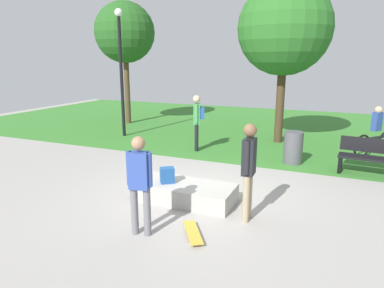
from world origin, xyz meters
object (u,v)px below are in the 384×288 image
object	(u,v)px
skater_watching	(249,165)
lamp_post	(121,62)
skateboard_by_ledge	(193,232)
cyclist_on_bicycle	(375,135)
skater_performing_trick	(140,179)
tree_leaning_ash	(125,33)
tree_young_birch	(285,29)
pedestrian_with_backpack	(197,118)
concrete_ledge	(185,192)
trash_bin	(293,148)
park_bench_center_lawn	(374,157)
backpack_on_ledge	(167,175)

from	to	relation	value
skater_watching	lamp_post	world-z (taller)	lamp_post
skateboard_by_ledge	cyclist_on_bicycle	xyz separation A→B (m)	(3.10, 6.74, 0.57)
skater_performing_trick	tree_leaning_ash	world-z (taller)	tree_leaning_ash
tree_young_birch	pedestrian_with_backpack	distance (m)	4.13
skater_watching	skateboard_by_ledge	bearing A→B (deg)	-124.48
lamp_post	concrete_ledge	bearing A→B (deg)	-45.32
skateboard_by_ledge	tree_young_birch	world-z (taller)	tree_young_birch
trash_bin	concrete_ledge	bearing A→B (deg)	-114.93
skater_watching	pedestrian_with_backpack	distance (m)	4.97
tree_leaning_ash	lamp_post	xyz separation A→B (m)	(1.37, -2.38, -1.20)
pedestrian_with_backpack	cyclist_on_bicycle	xyz separation A→B (m)	(5.13, 1.61, -0.43)
lamp_post	cyclist_on_bicycle	bearing A→B (deg)	4.67
concrete_ledge	cyclist_on_bicycle	bearing A→B (deg)	55.03
trash_bin	cyclist_on_bicycle	xyz separation A→B (m)	(2.15, 1.86, 0.18)
tree_young_birch	pedestrian_with_backpack	bearing A→B (deg)	-134.88
trash_bin	pedestrian_with_backpack	distance (m)	3.06
skater_watching	tree_leaning_ash	distance (m)	10.95
park_bench_center_lawn	lamp_post	xyz separation A→B (m)	(-8.35, 1.45, 2.27)
backpack_on_ledge	tree_leaning_ash	bearing A→B (deg)	-87.98
backpack_on_ledge	tree_young_birch	xyz separation A→B (m)	(1.22, 6.11, 3.28)
backpack_on_ledge	skateboard_by_ledge	bearing A→B (deg)	95.67
skater_performing_trick	trash_bin	xyz separation A→B (m)	(1.75, 5.16, -0.52)
backpack_on_ledge	park_bench_center_lawn	bearing A→B (deg)	-176.15
skater_performing_trick	lamp_post	world-z (taller)	lamp_post
backpack_on_ledge	skater_performing_trick	xyz separation A→B (m)	(0.28, -1.49, 0.45)
park_bench_center_lawn	trash_bin	distance (m)	1.99
park_bench_center_lawn	skateboard_by_ledge	bearing A→B (deg)	-122.46
skateboard_by_ledge	trash_bin	distance (m)	4.98
park_bench_center_lawn	pedestrian_with_backpack	distance (m)	5.02
skater_performing_trick	lamp_post	size ratio (longest dim) A/B	0.36
cyclist_on_bicycle	lamp_post	bearing A→B (deg)	-175.33
cyclist_on_bicycle	trash_bin	bearing A→B (deg)	-139.04
tree_leaning_ash	trash_bin	distance (m)	9.22
skater_watching	lamp_post	size ratio (longest dim) A/B	0.38
tree_leaning_ash	skater_watching	bearing A→B (deg)	-45.04
cyclist_on_bicycle	backpack_on_ledge	bearing A→B (deg)	-127.08
tree_young_birch	cyclist_on_bicycle	distance (m)	4.38
concrete_ledge	cyclist_on_bicycle	size ratio (longest dim) A/B	1.32
skater_performing_trick	cyclist_on_bicycle	world-z (taller)	skater_performing_trick
park_bench_center_lawn	lamp_post	distance (m)	8.77
concrete_ledge	pedestrian_with_backpack	bearing A→B (deg)	108.91
concrete_ledge	tree_leaning_ash	bearing A→B (deg)	130.42
tree_young_birch	skater_performing_trick	bearing A→B (deg)	-97.07
park_bench_center_lawn	tree_leaning_ash	bearing A→B (deg)	158.47
backpack_on_ledge	tree_leaning_ash	distance (m)	9.83
concrete_ledge	pedestrian_with_backpack	world-z (taller)	pedestrian_with_backpack
skateboard_by_ledge	lamp_post	bearing A→B (deg)	131.94
backpack_on_ledge	skater_performing_trick	world-z (taller)	skater_performing_trick
concrete_ledge	lamp_post	world-z (taller)	lamp_post
tree_leaning_ash	pedestrian_with_backpack	bearing A→B (deg)	-34.65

